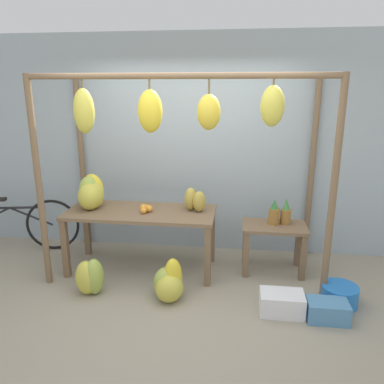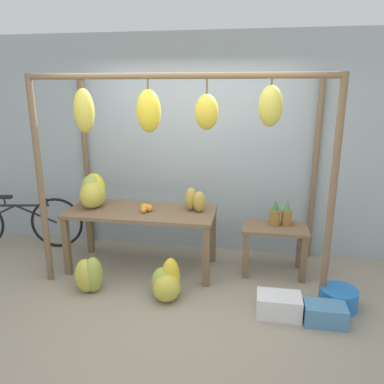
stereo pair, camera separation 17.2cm
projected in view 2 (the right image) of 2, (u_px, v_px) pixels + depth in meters
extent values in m
plane|color=gray|center=(172.00, 306.00, 3.79)|extent=(20.00, 20.00, 0.00)
cube|color=#99A8B2|center=(196.00, 146.00, 4.87)|extent=(8.00, 0.08, 2.80)
cylinder|color=brown|center=(40.00, 184.00, 4.02)|extent=(0.07, 0.07, 2.27)
cylinder|color=brown|center=(332.00, 197.00, 3.54)|extent=(0.07, 0.07, 2.27)
cylinder|color=brown|center=(86.00, 164.00, 5.10)|extent=(0.07, 0.07, 2.27)
cylinder|color=brown|center=(315.00, 172.00, 4.61)|extent=(0.07, 0.07, 2.27)
cylinder|color=brown|center=(176.00, 76.00, 3.48)|extent=(3.01, 0.06, 0.06)
cylinder|color=brown|center=(82.00, 84.00, 3.65)|extent=(0.02, 0.02, 0.08)
ellipsoid|color=gold|center=(84.00, 111.00, 3.72)|extent=(0.21, 0.19, 0.44)
cylinder|color=brown|center=(148.00, 84.00, 3.55)|extent=(0.02, 0.02, 0.09)
ellipsoid|color=yellow|center=(149.00, 111.00, 3.62)|extent=(0.24, 0.21, 0.41)
cylinder|color=brown|center=(207.00, 87.00, 3.46)|extent=(0.02, 0.02, 0.13)
ellipsoid|color=gold|center=(207.00, 112.00, 3.53)|extent=(0.22, 0.20, 0.33)
cylinder|color=brown|center=(272.00, 82.00, 3.36)|extent=(0.02, 0.02, 0.05)
ellipsoid|color=gold|center=(271.00, 106.00, 3.42)|extent=(0.22, 0.20, 0.38)
cube|color=brown|center=(141.00, 212.00, 4.42)|extent=(1.74, 0.73, 0.04)
cube|color=brown|center=(67.00, 247.00, 4.35)|extent=(0.07, 0.07, 0.70)
cube|color=brown|center=(206.00, 257.00, 4.09)|extent=(0.07, 0.07, 0.70)
cube|color=brown|center=(90.00, 227.00, 4.95)|extent=(0.07, 0.07, 0.70)
cube|color=brown|center=(213.00, 235.00, 4.69)|extent=(0.07, 0.07, 0.70)
cube|color=brown|center=(275.00, 228.00, 4.34)|extent=(0.74, 0.47, 0.04)
cube|color=brown|center=(246.00, 256.00, 4.29)|extent=(0.07, 0.07, 0.55)
cube|color=brown|center=(303.00, 260.00, 4.19)|extent=(0.07, 0.07, 0.55)
cube|color=brown|center=(247.00, 243.00, 4.64)|extent=(0.07, 0.07, 0.55)
cube|color=brown|center=(300.00, 247.00, 4.54)|extent=(0.07, 0.07, 0.55)
ellipsoid|color=gold|center=(96.00, 194.00, 4.49)|extent=(0.28, 0.30, 0.32)
ellipsoid|color=yellow|center=(95.00, 189.00, 4.57)|extent=(0.32, 0.30, 0.40)
ellipsoid|color=#9EB247|center=(91.00, 191.00, 4.49)|extent=(0.32, 0.32, 0.39)
ellipsoid|color=gold|center=(91.00, 195.00, 4.44)|extent=(0.30, 0.32, 0.32)
sphere|color=orange|center=(144.00, 210.00, 4.30)|extent=(0.07, 0.07, 0.07)
sphere|color=orange|center=(144.00, 207.00, 4.37)|extent=(0.09, 0.09, 0.09)
sphere|color=orange|center=(149.00, 208.00, 4.36)|extent=(0.08, 0.08, 0.08)
sphere|color=orange|center=(148.00, 208.00, 4.37)|extent=(0.08, 0.08, 0.08)
sphere|color=orange|center=(144.00, 208.00, 4.37)|extent=(0.09, 0.09, 0.09)
cylinder|color=olive|center=(275.00, 218.00, 4.34)|extent=(0.13, 0.13, 0.19)
cone|color=#337538|center=(275.00, 205.00, 4.30)|extent=(0.09, 0.09, 0.11)
cylinder|color=olive|center=(287.00, 218.00, 4.35)|extent=(0.12, 0.12, 0.18)
cone|color=#428442|center=(287.00, 205.00, 4.31)|extent=(0.08, 0.08, 0.14)
ellipsoid|color=#9EB247|center=(93.00, 275.00, 4.01)|extent=(0.24, 0.25, 0.40)
ellipsoid|color=gold|center=(86.00, 276.00, 4.01)|extent=(0.33, 0.32, 0.38)
ellipsoid|color=yellow|center=(171.00, 277.00, 3.91)|extent=(0.27, 0.27, 0.44)
ellipsoid|color=#9EB247|center=(170.00, 283.00, 3.93)|extent=(0.29, 0.29, 0.32)
ellipsoid|color=#9EB247|center=(164.00, 282.00, 3.93)|extent=(0.36, 0.35, 0.34)
ellipsoid|color=gold|center=(167.00, 288.00, 3.85)|extent=(0.39, 0.38, 0.29)
cube|color=silver|center=(279.00, 305.00, 3.61)|extent=(0.42, 0.27, 0.21)
cylinder|color=blue|center=(339.00, 298.00, 3.74)|extent=(0.36, 0.36, 0.20)
torus|color=black|center=(57.00, 223.00, 5.11)|extent=(0.70, 0.17, 0.71)
cylinder|color=black|center=(15.00, 206.00, 5.03)|extent=(0.90, 0.20, 0.03)
cylinder|color=black|center=(36.00, 214.00, 5.07)|extent=(0.54, 0.13, 0.28)
cylinder|color=black|center=(5.00, 202.00, 5.02)|extent=(0.02, 0.02, 0.10)
cube|color=black|center=(4.00, 197.00, 5.00)|extent=(0.21, 0.12, 0.04)
cylinder|color=black|center=(47.00, 202.00, 5.03)|extent=(0.02, 0.02, 0.10)
ellipsoid|color=#B2993D|center=(199.00, 202.00, 4.32)|extent=(0.21, 0.20, 0.25)
ellipsoid|color=#B2993D|center=(191.00, 199.00, 4.39)|extent=(0.17, 0.19, 0.27)
cube|color=#4C84B2|center=(325.00, 314.00, 3.49)|extent=(0.38, 0.25, 0.19)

